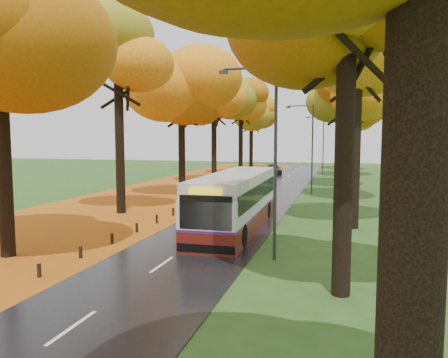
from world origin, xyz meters
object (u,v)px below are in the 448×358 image
at_px(streetlamp_mid, 310,142).
at_px(car_dark, 273,169).
at_px(car_white, 254,178).
at_px(streetlamp_near, 269,147).
at_px(bus, 236,200).
at_px(streetlamp_far, 321,140).
at_px(car_silver, 259,176).

xyz_separation_m(streetlamp_mid, car_dark, (-6.30, 19.75, -3.99)).
bearing_deg(streetlamp_mid, car_white, 134.47).
bearing_deg(streetlamp_mid, streetlamp_near, -90.00).
relative_size(bus, car_dark, 2.50).
relative_size(streetlamp_mid, bus, 0.68).
xyz_separation_m(streetlamp_mid, car_white, (-6.30, 6.41, -3.99)).
distance_m(streetlamp_mid, streetlamp_far, 22.00).
distance_m(car_silver, car_dark, 10.23).
distance_m(streetlamp_far, car_white, 17.28).
xyz_separation_m(streetlamp_far, car_silver, (-6.30, -12.47, -4.01)).
bearing_deg(car_dark, streetlamp_near, -98.87).
bearing_deg(bus, streetlamp_mid, 79.85).
bearing_deg(bus, streetlamp_far, 85.19).
height_order(streetlamp_near, streetlamp_far, same).
bearing_deg(car_dark, car_white, -107.44).
relative_size(streetlamp_mid, car_silver, 1.99).
relative_size(streetlamp_far, car_dark, 1.71).
height_order(streetlamp_near, car_white, streetlamp_near).
relative_size(streetlamp_near, car_white, 2.01).
bearing_deg(streetlamp_mid, car_silver, 123.46).
xyz_separation_m(streetlamp_near, car_white, (-6.30, 28.41, -3.99)).
height_order(bus, car_dark, bus).
distance_m(car_white, car_dark, 13.34).
xyz_separation_m(car_silver, car_dark, (0.00, 10.23, 0.02)).
bearing_deg(bus, car_silver, 97.04).
distance_m(car_white, car_silver, 3.12).
xyz_separation_m(bus, car_dark, (-3.56, 36.27, -0.93)).
bearing_deg(car_white, streetlamp_mid, -36.96).
xyz_separation_m(streetlamp_near, streetlamp_far, (0.00, 44.00, 0.00)).
bearing_deg(streetlamp_mid, streetlamp_far, 90.00).
height_order(streetlamp_mid, car_white, streetlamp_mid).
bearing_deg(streetlamp_near, car_dark, 98.58).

